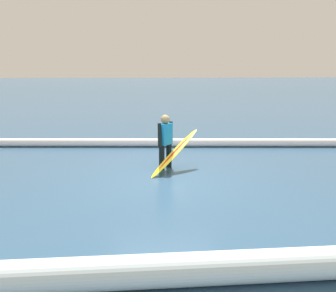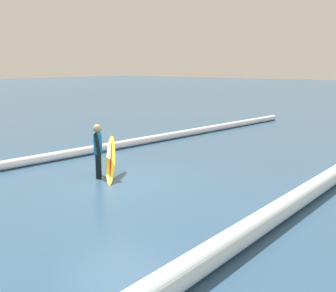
# 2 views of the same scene
# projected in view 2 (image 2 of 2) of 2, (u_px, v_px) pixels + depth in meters

# --- Properties ---
(ground_plane) EXTENTS (157.77, 157.77, 0.00)m
(ground_plane) POSITION_uv_depth(u_px,v_px,m) (118.00, 182.00, 9.96)
(ground_plane) COLOR #2E5171
(surfer) EXTENTS (0.39, 0.47, 1.35)m
(surfer) POSITION_uv_depth(u_px,v_px,m) (98.00, 148.00, 10.30)
(surfer) COLOR black
(surfer) RESTS_ON ground_plane
(surfboard) EXTENTS (1.38, 1.34, 0.95)m
(surfboard) POSITION_uv_depth(u_px,v_px,m) (111.00, 159.00, 10.40)
(surfboard) COLOR yellow
(surfboard) RESTS_ON ground_plane
(wave_crest_foreground) EXTENTS (24.38, 2.19, 0.26)m
(wave_crest_foreground) POSITION_uv_depth(u_px,v_px,m) (73.00, 153.00, 12.70)
(wave_crest_foreground) COLOR white
(wave_crest_foreground) RESTS_ON ground_plane
(wave_crest_midground) EXTENTS (25.69, 0.54, 0.39)m
(wave_crest_midground) POSITION_uv_depth(u_px,v_px,m) (272.00, 215.00, 7.22)
(wave_crest_midground) COLOR white
(wave_crest_midground) RESTS_ON ground_plane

